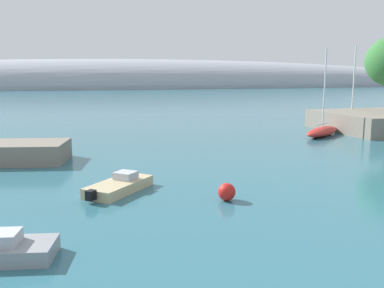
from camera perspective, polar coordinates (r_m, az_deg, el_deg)
name	(u,v)px	position (r m, az deg, el deg)	size (l,w,h in m)	color
distant_ridge	(151,88)	(202.37, -5.72, 7.77)	(376.30, 53.82, 27.10)	#999EA8
sailboat_black_near_shore	(351,121)	(53.33, 21.22, 3.02)	(8.00, 3.48, 9.43)	black
sailboat_red_mid_mooring	(322,131)	(43.15, 17.62, 1.74)	(6.43, 5.27, 8.63)	red
motorboat_sand_foreground	(119,186)	(21.99, -10.04, -5.70)	(3.99, 4.12, 0.93)	#C6B284
mooring_buoy_red	(227,192)	(20.15, 4.83, -6.63)	(0.87, 0.87, 0.87)	red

